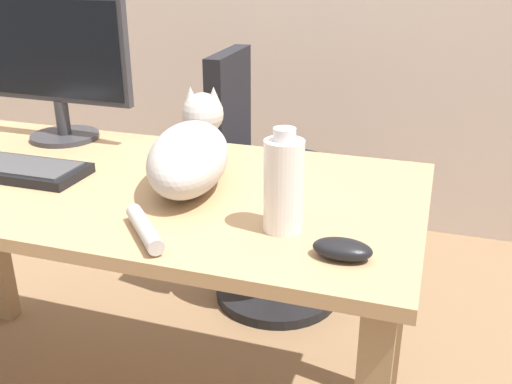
# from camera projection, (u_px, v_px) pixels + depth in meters

# --- Properties ---
(desk) EXTENTS (1.52, 0.71, 0.75)m
(desk) POSITION_uv_depth(u_px,v_px,m) (115.00, 217.00, 1.46)
(desk) COLOR tan
(desk) RESTS_ON ground_plane
(office_chair) EXTENTS (0.48, 0.48, 0.95)m
(office_chair) POSITION_uv_depth(u_px,v_px,m) (265.00, 197.00, 2.15)
(office_chair) COLOR black
(office_chair) RESTS_ON ground_plane
(monitor) EXTENTS (0.48, 0.20, 0.41)m
(monitor) POSITION_uv_depth(u_px,v_px,m) (55.00, 63.00, 1.63)
(monitor) COLOR #333338
(monitor) RESTS_ON desk
(keyboard) EXTENTS (0.44, 0.15, 0.03)m
(keyboard) POSITION_uv_depth(u_px,v_px,m) (3.00, 167.00, 1.45)
(keyboard) COLOR black
(keyboard) RESTS_ON desk
(cat) EXTENTS (0.26, 0.60, 0.20)m
(cat) POSITION_uv_depth(u_px,v_px,m) (190.00, 153.00, 1.34)
(cat) COLOR #B2ADA8
(cat) RESTS_ON desk
(computer_mouse) EXTENTS (0.11, 0.06, 0.04)m
(computer_mouse) POSITION_uv_depth(u_px,v_px,m) (342.00, 249.00, 1.04)
(computer_mouse) COLOR black
(computer_mouse) RESTS_ON desk
(water_bottle) EXTENTS (0.08, 0.08, 0.21)m
(water_bottle) POSITION_uv_depth(u_px,v_px,m) (284.00, 184.00, 1.11)
(water_bottle) COLOR silver
(water_bottle) RESTS_ON desk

